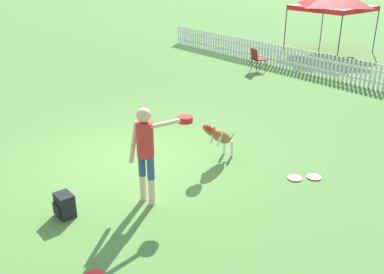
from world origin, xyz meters
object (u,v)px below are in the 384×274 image
Objects in this scene: frisbee_near_dog at (314,177)px; folding_chair_green_right at (257,57)px; leaping_dog at (220,136)px; frisbee_near_handler at (295,178)px; handler_person at (149,143)px; backpack_on_grass at (64,205)px.

folding_chair_green_right is (-6.32, 5.23, 0.48)m from frisbee_near_dog.
leaping_dog reaches higher than frisbee_near_handler.
leaping_dog is at bearing 90.49° from handler_person.
folding_chair_green_right is at bearing -64.45° from leaping_dog.
frisbee_near_dog is at bearing 67.11° from backpack_on_grass.
frisbee_near_dog is at bearing 157.78° from folding_chair_green_right.
handler_person is at bearing -112.91° from frisbee_near_handler.
frisbee_near_handler is at bearing -123.19° from frisbee_near_dog.
frisbee_near_handler is 1.00× the size of frisbee_near_dog.
handler_person reaches higher than leaping_dog.
frisbee_near_handler is 0.38m from frisbee_near_dog.
handler_person is at bearing 90.49° from leaping_dog.
frisbee_near_dog is at bearing 54.20° from handler_person.
frisbee_near_handler is 8.27m from folding_chair_green_right.
backpack_on_grass reaches higher than frisbee_near_handler.
leaping_dog is 3.31m from backpack_on_grass.
folding_chair_green_right is at bearing 110.39° from handler_person.
handler_person is 1.57× the size of leaping_dog.
handler_person is at bearing -114.15° from frisbee_near_dog.
frisbee_near_handler is (1.49, 0.54, -0.52)m from leaping_dog.
leaping_dog is at bearing 144.61° from folding_chair_green_right.
handler_person is 3.28m from frisbee_near_dog.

